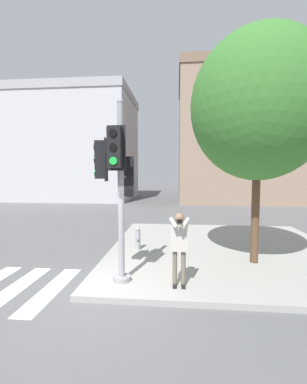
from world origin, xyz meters
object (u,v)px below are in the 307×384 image
traffic_signal_pole (117,177)px  fire_hydrant (138,238)px  person_photographer (179,242)px  street_tree (259,106)px

traffic_signal_pole → fire_hydrant: 3.42m
traffic_signal_pole → person_photographer: (1.51, -0.16, -1.52)m
person_photographer → street_tree: 4.57m
traffic_signal_pole → person_photographer: size_ratio=2.54×
person_photographer → fire_hydrant: (-1.41, 2.79, -0.67)m
street_tree → fire_hydrant: 5.65m
traffic_signal_pole → fire_hydrant: (0.10, 2.63, -2.19)m
traffic_signal_pole → street_tree: bearing=24.1°
traffic_signal_pole → street_tree: 4.59m
traffic_signal_pole → person_photographer: traffic_signal_pole is taller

